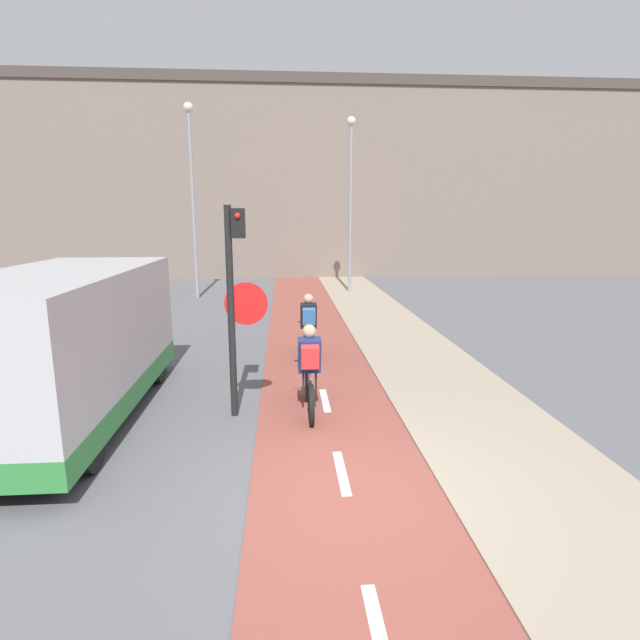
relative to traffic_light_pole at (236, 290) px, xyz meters
The scene contains 10 objects.
ground_plane 3.53m from the traffic_light_pole, 60.35° to the right, with size 120.00×120.00×0.00m, color #5B5B60.
bike_lane 3.52m from the traffic_light_pole, 60.30° to the right, with size 2.24×60.00×0.02m.
sidewalk_strip 4.94m from the traffic_light_pole, 33.74° to the right, with size 2.40×60.00×0.05m.
building_row_background 21.12m from the traffic_light_pole, 86.10° to the left, with size 60.00×5.20×10.02m.
traffic_light_pole is the anchor object (origin of this frame).
street_lamp_far 12.63m from the traffic_light_pole, 102.41° to the left, with size 0.36×0.36×7.27m.
street_lamp_sidewalk 13.81m from the traffic_light_pole, 75.06° to the left, with size 0.36×0.36×7.05m.
cyclist_near 1.75m from the traffic_light_pole, ahead, with size 0.46×1.70×1.48m.
cyclist_far 3.75m from the traffic_light_pole, 68.55° to the left, with size 0.46×1.69×1.47m.
van 2.81m from the traffic_light_pole, behind, with size 2.14×5.33×2.35m.
Camera 1 is at (-0.68, -5.16, 3.14)m, focal length 28.00 mm.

